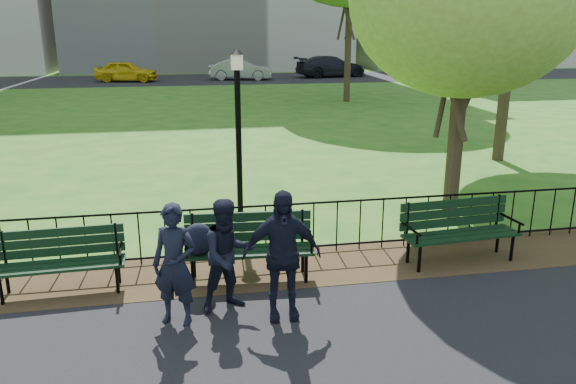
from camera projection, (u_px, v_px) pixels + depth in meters
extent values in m
plane|color=#26641A|center=(243.00, 319.00, 7.27)|extent=(120.00, 120.00, 0.00)
cube|color=#382717|center=(232.00, 271.00, 8.68)|extent=(60.00, 1.60, 0.01)
cube|color=black|center=(191.00, 79.00, 40.27)|extent=(70.00, 9.00, 0.01)
cylinder|color=black|center=(228.00, 208.00, 8.91)|extent=(24.00, 0.04, 0.04)
cylinder|color=black|center=(229.00, 252.00, 9.12)|extent=(24.00, 0.04, 0.04)
cylinder|color=black|center=(229.00, 233.00, 9.03)|extent=(0.02, 0.02, 0.90)
cube|color=black|center=(249.00, 251.00, 8.24)|extent=(1.93, 0.65, 0.04)
cube|color=black|center=(248.00, 222.00, 8.40)|extent=(1.90, 0.18, 0.47)
cylinder|color=black|center=(193.00, 274.00, 8.04)|extent=(0.05, 0.05, 0.47)
cylinder|color=black|center=(306.00, 269.00, 8.22)|extent=(0.05, 0.05, 0.47)
cylinder|color=black|center=(194.00, 263.00, 8.41)|extent=(0.05, 0.05, 0.47)
cylinder|color=black|center=(303.00, 259.00, 8.58)|extent=(0.05, 0.05, 0.47)
cylinder|color=black|center=(187.00, 242.00, 8.10)|extent=(0.09, 0.59, 0.04)
cylinder|color=black|center=(310.00, 237.00, 8.28)|extent=(0.09, 0.59, 0.04)
ellipsoid|color=black|center=(198.00, 239.00, 7.99)|extent=(0.46, 0.34, 0.48)
cube|color=black|center=(60.00, 266.00, 7.84)|extent=(1.76, 0.54, 0.04)
cube|color=black|center=(60.00, 237.00, 7.98)|extent=(1.74, 0.11, 0.44)
cylinder|color=black|center=(1.00, 291.00, 7.57)|extent=(0.05, 0.05, 0.44)
cylinder|color=black|center=(117.00, 280.00, 7.90)|extent=(0.05, 0.05, 0.44)
cylinder|color=black|center=(7.00, 280.00, 7.90)|extent=(0.05, 0.05, 0.44)
cylinder|color=black|center=(119.00, 270.00, 8.23)|extent=(0.05, 0.05, 0.44)
cylinder|color=black|center=(121.00, 249.00, 7.97)|extent=(0.06, 0.54, 0.04)
cube|color=black|center=(461.00, 235.00, 8.89)|extent=(1.93, 0.66, 0.04)
cube|color=black|center=(454.00, 208.00, 9.04)|extent=(1.89, 0.19, 0.47)
cylinder|color=black|center=(419.00, 259.00, 8.57)|extent=(0.05, 0.05, 0.47)
cylinder|color=black|center=(512.00, 248.00, 8.99)|extent=(0.05, 0.05, 0.47)
cylinder|color=black|center=(408.00, 250.00, 8.92)|extent=(0.05, 0.05, 0.47)
cylinder|color=black|center=(498.00, 240.00, 9.34)|extent=(0.05, 0.05, 0.47)
cylinder|color=black|center=(411.00, 229.00, 8.61)|extent=(0.09, 0.59, 0.04)
cylinder|color=black|center=(511.00, 219.00, 9.06)|extent=(0.09, 0.59, 0.04)
cylinder|color=black|center=(241.00, 217.00, 10.98)|extent=(0.26, 0.26, 0.15)
cylinder|color=black|center=(239.00, 147.00, 10.58)|extent=(0.11, 0.11, 2.94)
cube|color=beige|center=(237.00, 62.00, 10.14)|extent=(0.20, 0.20, 0.28)
cone|color=black|center=(236.00, 51.00, 10.09)|extent=(0.29, 0.29, 0.11)
cylinder|color=#2D2116|center=(455.00, 153.00, 10.96)|extent=(0.30, 0.30, 2.56)
cylinder|color=#2D2116|center=(505.00, 92.00, 15.44)|extent=(0.32, 0.32, 3.83)
cylinder|color=#2D2116|center=(348.00, 51.00, 27.73)|extent=(0.32, 0.32, 4.93)
imported|color=black|center=(175.00, 265.00, 6.98)|extent=(0.67, 0.56, 1.58)
imported|color=black|center=(228.00, 255.00, 7.34)|extent=(0.82, 0.60, 1.52)
imported|color=black|center=(282.00, 255.00, 7.10)|extent=(1.02, 0.46, 1.71)
imported|color=gold|center=(126.00, 71.00, 38.35)|extent=(4.44, 2.51, 1.43)
imported|color=#929498|center=(241.00, 69.00, 39.72)|extent=(4.58, 2.29, 1.44)
imported|color=black|center=(331.00, 66.00, 42.01)|extent=(5.61, 3.01, 1.55)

